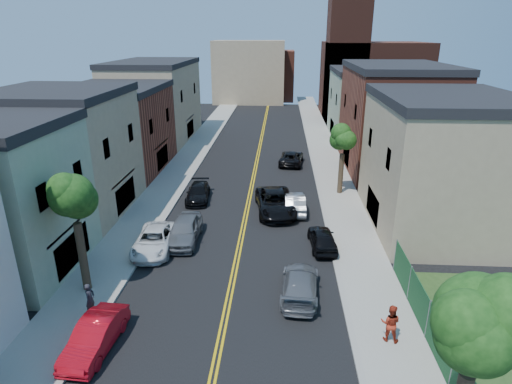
% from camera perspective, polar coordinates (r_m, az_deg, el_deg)
% --- Properties ---
extents(sidewalk_left, '(3.20, 100.00, 0.15)m').
position_cam_1_polar(sidewalk_left, '(48.58, -9.25, 4.42)').
color(sidewalk_left, gray).
rests_on(sidewalk_left, ground).
extents(sidewalk_right, '(3.20, 100.00, 0.15)m').
position_cam_1_polar(sidewalk_right, '(47.73, 9.66, 4.10)').
color(sidewalk_right, gray).
rests_on(sidewalk_right, ground).
extents(curb_left, '(0.30, 100.00, 0.15)m').
position_cam_1_polar(curb_left, '(48.23, -7.21, 4.41)').
color(curb_left, gray).
rests_on(curb_left, ground).
extents(curb_right, '(0.30, 100.00, 0.15)m').
position_cam_1_polar(curb_right, '(47.56, 7.56, 4.16)').
color(curb_right, gray).
rests_on(curb_right, ground).
extents(bldg_left_tan_near, '(9.00, 10.00, 9.00)m').
position_cam_1_polar(bldg_left_tan_near, '(35.87, -24.38, 4.38)').
color(bldg_left_tan_near, '#998466').
rests_on(bldg_left_tan_near, ground).
extents(bldg_left_brick, '(9.00, 12.00, 8.00)m').
position_cam_1_polar(bldg_left_brick, '(45.69, -18.16, 7.72)').
color(bldg_left_brick, brown).
rests_on(bldg_left_brick, ground).
extents(bldg_left_tan_far, '(9.00, 16.00, 9.50)m').
position_cam_1_polar(bldg_left_tan_far, '(58.59, -13.38, 11.58)').
color(bldg_left_tan_far, '#998466').
rests_on(bldg_left_tan_far, ground).
extents(bldg_right_tan, '(9.00, 12.00, 9.00)m').
position_cam_1_polar(bldg_right_tan, '(32.87, 23.57, 3.14)').
color(bldg_right_tan, '#998466').
rests_on(bldg_right_tan, ground).
extents(bldg_right_brick, '(9.00, 14.00, 10.00)m').
position_cam_1_polar(bldg_right_brick, '(45.76, 17.99, 9.04)').
color(bldg_right_brick, brown).
rests_on(bldg_right_brick, ground).
extents(bldg_right_palegrn, '(9.00, 12.00, 8.50)m').
position_cam_1_polar(bldg_right_palegrn, '(59.35, 14.71, 11.09)').
color(bldg_right_palegrn, gray).
rests_on(bldg_right_palegrn, ground).
extents(church, '(16.20, 14.20, 22.60)m').
position_cam_1_polar(church, '(74.13, 14.59, 15.23)').
color(church, '#4C2319').
rests_on(church, ground).
extents(backdrop_left, '(14.00, 8.00, 12.00)m').
position_cam_1_polar(backdrop_left, '(88.08, -0.94, 15.80)').
color(backdrop_left, '#998466').
rests_on(backdrop_left, ground).
extents(backdrop_center, '(10.00, 8.00, 10.00)m').
position_cam_1_polar(backdrop_center, '(91.94, 1.83, 15.37)').
color(backdrop_center, brown).
rests_on(backdrop_center, ground).
extents(fence_right, '(0.04, 15.00, 1.90)m').
position_cam_1_polar(fence_right, '(20.61, 23.38, -18.06)').
color(fence_right, '#143F1E').
rests_on(fence_right, sidewalk_right).
extents(tree_left_mid, '(5.20, 5.20, 9.29)m').
position_cam_1_polar(tree_left_mid, '(23.19, -23.67, 1.71)').
color(tree_left_mid, '#332519').
rests_on(tree_left_mid, sidewalk_left).
extents(tree_right_corner, '(5.80, 5.80, 10.35)m').
position_cam_1_polar(tree_right_corner, '(12.50, 28.66, -11.41)').
color(tree_right_corner, '#332519').
rests_on(tree_right_corner, sidewalk_right).
extents(tree_right_far, '(4.40, 4.40, 8.03)m').
position_cam_1_polar(tree_right_far, '(36.73, 11.77, 8.17)').
color(tree_right_far, '#332519').
rests_on(tree_right_far, sidewalk_right).
extents(red_sedan, '(1.79, 4.37, 1.41)m').
position_cam_1_polar(red_sedan, '(21.27, -20.81, -17.66)').
color(red_sedan, red).
rests_on(red_sedan, ground).
extents(white_pickup, '(2.65, 5.21, 1.41)m').
position_cam_1_polar(white_pickup, '(28.63, -13.50, -6.34)').
color(white_pickup, silver).
rests_on(white_pickup, ground).
extents(grey_car_left, '(2.06, 4.96, 1.68)m').
position_cam_1_polar(grey_car_left, '(29.35, -9.58, -5.05)').
color(grey_car_left, slate).
rests_on(grey_car_left, ground).
extents(black_car_left, '(2.19, 4.66, 1.32)m').
position_cam_1_polar(black_car_left, '(36.37, -7.80, -0.10)').
color(black_car_left, black).
rests_on(black_car_left, ground).
extents(grey_car_right, '(2.31, 4.94, 1.40)m').
position_cam_1_polar(grey_car_right, '(23.54, 5.90, -12.19)').
color(grey_car_right, slate).
rests_on(grey_car_right, ground).
extents(black_car_right, '(1.90, 4.12, 1.37)m').
position_cam_1_polar(black_car_right, '(28.48, 8.92, -6.19)').
color(black_car_right, black).
rests_on(black_car_right, ground).
extents(silver_car_right, '(1.72, 4.53, 1.48)m').
position_cam_1_polar(silver_car_right, '(33.88, 5.19, -1.43)').
color(silver_car_right, '#A2A4AA').
rests_on(silver_car_right, ground).
extents(dark_car_right_far, '(2.88, 5.30, 1.41)m').
position_cam_1_polar(dark_car_right_far, '(46.27, 4.77, 4.61)').
color(dark_car_right_far, black).
rests_on(dark_car_right_far, ground).
extents(black_suv_lane, '(3.64, 6.46, 1.70)m').
position_cam_1_polar(black_suv_lane, '(33.52, 2.60, -1.40)').
color(black_suv_lane, black).
rests_on(black_suv_lane, ground).
extents(pedestrian_left, '(0.46, 0.66, 1.71)m').
position_cam_1_polar(pedestrian_left, '(23.26, -21.40, -13.24)').
color(pedestrian_left, '#24232A').
rests_on(pedestrian_left, sidewalk_left).
extents(pedestrian_right, '(1.06, 0.93, 1.84)m').
position_cam_1_polar(pedestrian_right, '(21.04, 17.61, -16.43)').
color(pedestrian_right, '#A32C19').
rests_on(pedestrian_right, sidewalk_right).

